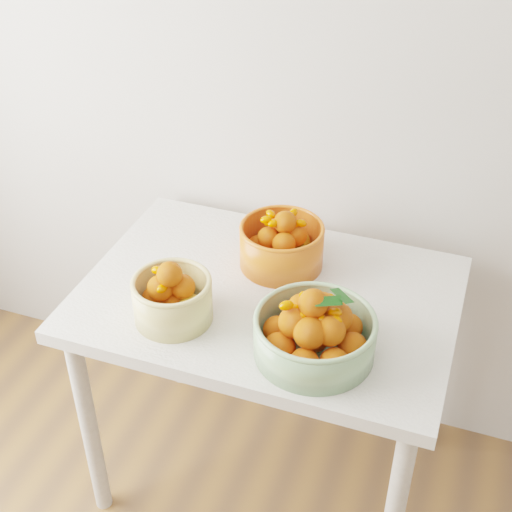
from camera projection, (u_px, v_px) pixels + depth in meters
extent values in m
cube|color=beige|center=(484.00, 43.00, 1.76)|extent=(4.00, 0.04, 2.70)
cube|color=silver|center=(268.00, 298.00, 1.93)|extent=(1.00, 0.70, 0.04)
cylinder|color=silver|center=(89.00, 427.00, 2.05)|extent=(0.05, 0.05, 0.71)
cylinder|color=silver|center=(175.00, 306.00, 2.49)|extent=(0.05, 0.05, 0.71)
cylinder|color=silver|center=(429.00, 366.00, 2.25)|extent=(0.05, 0.05, 0.71)
cylinder|color=#DAC27A|center=(173.00, 300.00, 1.80)|extent=(0.23, 0.23, 0.11)
torus|color=#DAC27A|center=(171.00, 282.00, 1.76)|extent=(0.23, 0.23, 0.01)
sphere|color=#D1660C|center=(191.00, 308.00, 1.79)|extent=(0.07, 0.07, 0.07)
sphere|color=#D1660C|center=(181.00, 292.00, 1.84)|extent=(0.07, 0.07, 0.07)
sphere|color=#F1530C|center=(155.00, 299.00, 1.82)|extent=(0.07, 0.07, 0.07)
sphere|color=#F1530C|center=(165.00, 316.00, 1.77)|extent=(0.06, 0.06, 0.06)
sphere|color=#F1530C|center=(173.00, 304.00, 1.80)|extent=(0.07, 0.07, 0.07)
sphere|color=#F1530C|center=(183.00, 287.00, 1.78)|extent=(0.06, 0.06, 0.06)
sphere|color=#F1530C|center=(160.00, 288.00, 1.77)|extent=(0.07, 0.07, 0.07)
sphere|color=#F1530C|center=(170.00, 274.00, 1.75)|extent=(0.06, 0.06, 0.06)
ellipsoid|color=#F25500|center=(162.00, 288.00, 1.74)|extent=(0.03, 0.04, 0.03)
ellipsoid|color=#F25500|center=(172.00, 272.00, 1.75)|extent=(0.04, 0.04, 0.03)
ellipsoid|color=#F25500|center=(157.00, 270.00, 1.78)|extent=(0.04, 0.03, 0.04)
cylinder|color=#89B080|center=(314.00, 337.00, 1.70)|extent=(0.36, 0.36, 0.10)
torus|color=#89B080|center=(315.00, 321.00, 1.67)|extent=(0.36, 0.36, 0.01)
sphere|color=#F1530C|center=(353.00, 347.00, 1.67)|extent=(0.07, 0.07, 0.07)
sphere|color=#F1530C|center=(349.00, 327.00, 1.73)|extent=(0.07, 0.07, 0.07)
sphere|color=#F1530C|center=(323.00, 313.00, 1.77)|extent=(0.07, 0.07, 0.07)
sphere|color=#F1530C|center=(298.00, 314.00, 1.77)|extent=(0.08, 0.08, 0.08)
sphere|color=#F1530C|center=(277.00, 330.00, 1.72)|extent=(0.07, 0.07, 0.07)
sphere|color=#F1530C|center=(279.00, 349.00, 1.67)|extent=(0.08, 0.08, 0.08)
sphere|color=#F1530C|center=(304.00, 364.00, 1.63)|extent=(0.07, 0.07, 0.07)
sphere|color=#F1530C|center=(334.00, 362.00, 1.63)|extent=(0.07, 0.07, 0.07)
sphere|color=#F1530C|center=(314.00, 338.00, 1.70)|extent=(0.07, 0.07, 0.07)
sphere|color=#F1530C|center=(337.00, 317.00, 1.67)|extent=(0.08, 0.08, 0.08)
sphere|color=#F1530C|center=(323.00, 306.00, 1.70)|extent=(0.07, 0.07, 0.07)
sphere|color=#F1530C|center=(302.00, 308.00, 1.70)|extent=(0.07, 0.07, 0.07)
sphere|color=#F1530C|center=(294.00, 322.00, 1.65)|extent=(0.08, 0.08, 0.08)
sphere|color=#F1530C|center=(310.00, 333.00, 1.62)|extent=(0.08, 0.08, 0.08)
sphere|color=#F1530C|center=(330.00, 331.00, 1.63)|extent=(0.07, 0.07, 0.07)
sphere|color=#F1530C|center=(313.00, 304.00, 1.64)|extent=(0.07, 0.07, 0.07)
ellipsoid|color=#F25500|center=(286.00, 306.00, 1.63)|extent=(0.04, 0.04, 0.03)
ellipsoid|color=#F25500|center=(315.00, 303.00, 1.65)|extent=(0.04, 0.04, 0.04)
ellipsoid|color=#F25500|center=(306.00, 299.00, 1.67)|extent=(0.04, 0.04, 0.03)
ellipsoid|color=#F25500|center=(335.00, 313.00, 1.64)|extent=(0.04, 0.03, 0.04)
ellipsoid|color=#F25500|center=(304.00, 315.00, 1.64)|extent=(0.04, 0.04, 0.02)
ellipsoid|color=#F25500|center=(329.00, 298.00, 1.70)|extent=(0.03, 0.04, 0.04)
ellipsoid|color=#F25500|center=(322.00, 320.00, 1.63)|extent=(0.04, 0.05, 0.03)
ellipsoid|color=#F25500|center=(313.00, 305.00, 1.68)|extent=(0.04, 0.05, 0.04)
ellipsoid|color=#F25500|center=(295.00, 309.00, 1.65)|extent=(0.05, 0.04, 0.04)
ellipsoid|color=#F25500|center=(305.00, 297.00, 1.67)|extent=(0.04, 0.04, 0.03)
ellipsoid|color=#F25500|center=(321.00, 311.00, 1.65)|extent=(0.04, 0.04, 0.03)
ellipsoid|color=#F25500|center=(336.00, 320.00, 1.62)|extent=(0.04, 0.03, 0.03)
cylinder|color=#F15B1C|center=(282.00, 246.00, 1.99)|extent=(0.24, 0.24, 0.12)
torus|color=#F15B1C|center=(282.00, 228.00, 1.95)|extent=(0.24, 0.24, 0.01)
sphere|color=#D1660C|center=(305.00, 257.00, 1.98)|extent=(0.07, 0.07, 0.07)
sphere|color=#D1660C|center=(299.00, 242.00, 2.04)|extent=(0.07, 0.07, 0.07)
sphere|color=#F1530C|center=(276.00, 238.00, 2.05)|extent=(0.07, 0.07, 0.07)
sphere|color=#F1530C|center=(258.00, 246.00, 2.02)|extent=(0.06, 0.06, 0.06)
sphere|color=#F1530C|center=(263.00, 261.00, 1.96)|extent=(0.07, 0.07, 0.07)
sphere|color=#F1530C|center=(286.00, 266.00, 1.94)|extent=(0.07, 0.07, 0.07)
sphere|color=#F1530C|center=(281.00, 251.00, 2.00)|extent=(0.06, 0.06, 0.06)
sphere|color=#F1530C|center=(295.00, 235.00, 1.97)|extent=(0.07, 0.07, 0.07)
sphere|color=#F1530C|center=(278.00, 229.00, 2.00)|extent=(0.06, 0.06, 0.06)
sphere|color=#F1530C|center=(268.00, 238.00, 1.96)|extent=(0.06, 0.06, 0.06)
sphere|color=#F1530C|center=(284.00, 244.00, 1.94)|extent=(0.06, 0.06, 0.06)
sphere|color=#F1530C|center=(285.00, 222.00, 1.94)|extent=(0.06, 0.06, 0.06)
ellipsoid|color=#F25500|center=(285.00, 231.00, 1.95)|extent=(0.04, 0.04, 0.03)
ellipsoid|color=#F25500|center=(268.00, 223.00, 1.99)|extent=(0.04, 0.03, 0.03)
ellipsoid|color=#F25500|center=(282.00, 228.00, 1.97)|extent=(0.04, 0.04, 0.03)
ellipsoid|color=#F25500|center=(293.00, 213.00, 1.97)|extent=(0.03, 0.04, 0.03)
ellipsoid|color=#F25500|center=(266.00, 220.00, 1.94)|extent=(0.04, 0.03, 0.03)
ellipsoid|color=#F25500|center=(271.00, 214.00, 1.96)|extent=(0.04, 0.04, 0.04)
ellipsoid|color=#F25500|center=(283.00, 223.00, 1.99)|extent=(0.03, 0.04, 0.03)
ellipsoid|color=#F25500|center=(274.00, 223.00, 1.93)|extent=(0.04, 0.04, 0.03)
ellipsoid|color=#F25500|center=(295.00, 224.00, 1.95)|extent=(0.04, 0.04, 0.03)
ellipsoid|color=#F25500|center=(301.00, 223.00, 1.94)|extent=(0.04, 0.04, 0.03)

